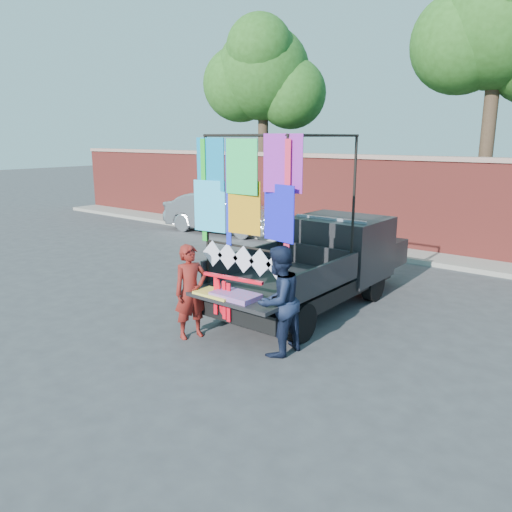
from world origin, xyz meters
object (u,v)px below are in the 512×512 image
Objects in this scene: sedan at (223,212)px; man at (278,301)px; woman at (191,292)px; pickup_truck at (326,261)px.

man is at bearing -139.20° from sedan.
man reaches higher than woman.
man is (0.72, -2.56, 0.02)m from pickup_truck.
sedan is at bearing 59.36° from woman.
pickup_truck is at bearing -160.44° from man.
sedan is at bearing -129.35° from man.
man reaches higher than sedan.
sedan is 8.90m from woman.
pickup_truck is 2.66m from man.
woman reaches higher than sedan.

